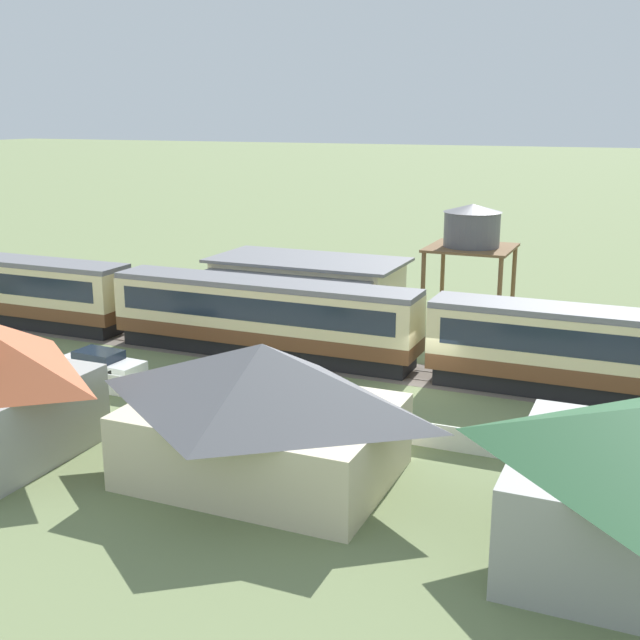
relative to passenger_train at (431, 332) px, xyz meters
name	(u,v)px	position (x,y,z in m)	size (l,w,h in m)	color
ground_plane	(429,388)	(0.49, -1.70, -2.37)	(600.00, 600.00, 0.00)	#707F51
passenger_train	(431,332)	(0.00, 0.00, 0.00)	(73.86, 3.00, 4.28)	brown
railway_track	(283,357)	(-8.40, 0.00, -2.36)	(130.22, 3.60, 0.04)	#665B51
station_building	(308,285)	(-11.44, 10.26, -0.51)	(13.02, 7.88, 3.67)	beige
water_tower	(472,230)	(-0.67, 11.51, 3.69)	(5.26, 5.26, 7.69)	brown
cottage_grey_roof_2	(263,408)	(-2.52, -13.74, 0.30)	(10.13, 7.37, 5.15)	beige
picket_fence_front	(203,399)	(-8.20, -8.78, -1.84)	(49.16, 0.06, 1.05)	white
parked_car_white	(101,362)	(-15.93, -6.20, -1.79)	(4.80, 2.10, 1.20)	white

